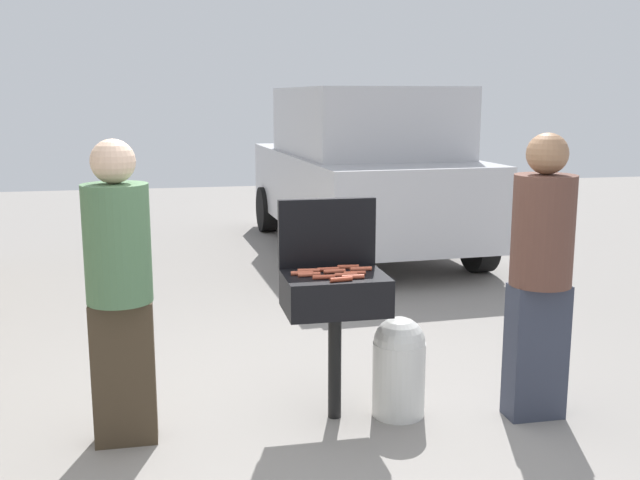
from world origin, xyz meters
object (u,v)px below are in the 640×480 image
Objects in this scene: hot_dog_10 at (302,273)px; hot_dog_11 at (354,273)px; person_right at (541,267)px; hot_dog_1 at (353,277)px; hot_dog_8 at (348,267)px; propane_tank at (399,364)px; hot_dog_7 at (346,275)px; parked_minivan at (361,169)px; hot_dog_2 at (324,277)px; hot_dog_6 at (341,279)px; person_left at (119,283)px; hot_dog_4 at (334,271)px; hot_dog_0 at (309,275)px; hot_dog_3 at (309,271)px; bbq_grill at (335,298)px; hot_dog_9 at (328,269)px; hot_dog_5 at (361,269)px.

hot_dog_10 is 1.00× the size of hot_dog_11.
hot_dog_10 is 0.08× the size of person_right.
hot_dog_1 is 1.00× the size of hot_dog_11.
hot_dog_8 reaches higher than propane_tank.
hot_dog_7 is 0.21× the size of propane_tank.
hot_dog_2 is at bearing 69.88° from parked_minivan.
hot_dog_6 and hot_dog_11 have the same top height.
person_left is at bearing -179.01° from propane_tank.
hot_dog_11 is at bearing 15.59° from hot_dog_2.
parked_minivan reaches higher than hot_dog_7.
hot_dog_4 is 0.20m from hot_dog_6.
hot_dog_0 is 0.10m from hot_dog_3.
hot_dog_6 is at bearing -90.81° from bbq_grill.
hot_dog_11 is (0.10, -0.07, 0.00)m from hot_dog_4.
hot_dog_9 is (-0.07, 0.16, 0.00)m from hot_dog_7.
person_left reaches higher than hot_dog_5.
hot_dog_9 and hot_dog_11 have the same top height.
hot_dog_9 is 0.08× the size of person_left.
propane_tank is at bearing 74.95° from parked_minivan.
hot_dog_10 is at bearing -133.20° from hot_dog_3.
hot_dog_1 is at bearing -24.17° from hot_dog_0.
hot_dog_3 is 1.00× the size of hot_dog_4.
hot_dog_1 is 1.00× the size of hot_dog_7.
bbq_grill is 0.18m from hot_dog_9.
hot_dog_0 is 0.03× the size of parked_minivan.
parked_minivan is at bearing 74.55° from hot_dog_1.
hot_dog_8 is 0.08× the size of person_right.
hot_dog_2 is 1.28m from person_right.
hot_dog_2 is at bearing -46.57° from hot_dog_0.
hot_dog_5 is 1.00× the size of hot_dog_7.
hot_dog_9 is 0.08× the size of person_right.
hot_dog_4 is at bearing -65.97° from hot_dog_9.
parked_minivan reaches higher than hot_dog_10.
person_right is at bearing 9.19° from person_left.
hot_dog_6 is 0.03× the size of parked_minivan.
hot_dog_2 is at bearing -133.19° from bbq_grill.
hot_dog_3 is 0.26m from hot_dog_8.
hot_dog_0 is 0.17m from hot_dog_9.
hot_dog_11 is (-0.00, -0.17, 0.00)m from hot_dog_8.
hot_dog_5 and hot_dog_8 have the same top height.
parked_minivan reaches higher than bbq_grill.
person_left is (-1.27, -0.00, 0.02)m from hot_dog_7.
hot_dog_1 is (0.23, -0.11, 0.00)m from hot_dog_0.
person_left reaches higher than hot_dog_7.
parked_minivan is at bearing 75.07° from hot_dog_5.
person_right is (1.11, -0.11, 0.03)m from hot_dog_1.
hot_dog_8 is (-0.06, 0.07, 0.00)m from hot_dog_5.
hot_dog_8 is (0.11, 0.29, 0.00)m from hot_dog_6.
parked_minivan reaches higher than hot_dog_11.
bbq_grill is 6.83× the size of hot_dog_6.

